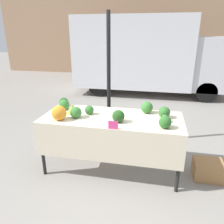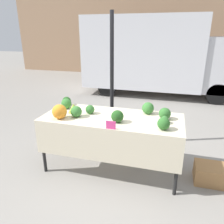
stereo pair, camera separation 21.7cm
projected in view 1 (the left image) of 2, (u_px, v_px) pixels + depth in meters
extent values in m
plane|color=gray|center=(112.00, 167.00, 3.66)|extent=(40.00, 40.00, 0.00)
cube|color=#9E7A5B|center=(148.00, 9.00, 10.77)|extent=(16.00, 0.60, 6.42)
cylinder|color=black|center=(109.00, 84.00, 4.02)|extent=(0.07, 0.07, 2.48)
cube|color=silver|center=(133.00, 52.00, 7.76)|extent=(3.99, 1.83, 2.37)
cube|color=silver|center=(209.00, 63.00, 7.38)|extent=(1.20, 1.68, 1.71)
cylinder|color=black|center=(206.00, 92.00, 7.01)|extent=(0.66, 0.22, 0.66)
cylinder|color=black|center=(199.00, 82.00, 8.36)|extent=(0.66, 0.22, 0.66)
cylinder|color=black|center=(99.00, 87.00, 7.69)|extent=(0.66, 0.22, 0.66)
cylinder|color=black|center=(108.00, 79.00, 9.04)|extent=(0.66, 0.22, 0.66)
cube|color=beige|center=(112.00, 118.00, 3.36)|extent=(2.14, 0.90, 0.03)
cube|color=beige|center=(106.00, 147.00, 3.04)|extent=(2.14, 0.01, 0.50)
cylinder|color=black|center=(42.00, 150.00, 3.35)|extent=(0.05, 0.05, 0.88)
cylinder|color=black|center=(179.00, 165.00, 2.96)|extent=(0.05, 0.05, 0.88)
cylinder|color=black|center=(63.00, 129.00, 4.07)|extent=(0.05, 0.05, 0.88)
cylinder|color=black|center=(175.00, 139.00, 3.68)|extent=(0.05, 0.05, 0.88)
sphere|color=orange|center=(59.00, 113.00, 3.20)|extent=(0.22, 0.22, 0.22)
cone|color=#93B238|center=(72.00, 109.00, 3.48)|extent=(0.18, 0.18, 0.14)
sphere|color=#23511E|center=(64.00, 102.00, 3.82)|extent=(0.15, 0.15, 0.15)
sphere|color=#336B2D|center=(165.00, 118.00, 3.15)|extent=(0.11, 0.11, 0.11)
sphere|color=#23511E|center=(118.00, 116.00, 3.13)|extent=(0.18, 0.18, 0.18)
sphere|color=#387533|center=(76.00, 112.00, 3.29)|extent=(0.17, 0.17, 0.17)
sphere|color=#387533|center=(147.00, 107.00, 3.49)|extent=(0.19, 0.19, 0.19)
sphere|color=#2D6628|center=(165.00, 122.00, 2.93)|extent=(0.17, 0.17, 0.17)
sphere|color=#387533|center=(64.00, 105.00, 3.64)|extent=(0.17, 0.17, 0.17)
sphere|color=#336B2D|center=(89.00, 110.00, 3.44)|extent=(0.14, 0.14, 0.14)
sphere|color=#336B2D|center=(164.00, 112.00, 3.29)|extent=(0.18, 0.18, 0.18)
cube|color=#E53D84|center=(113.00, 125.00, 2.91)|extent=(0.13, 0.01, 0.12)
cube|color=#9E7042|center=(208.00, 170.00, 3.37)|extent=(0.43, 0.37, 0.27)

